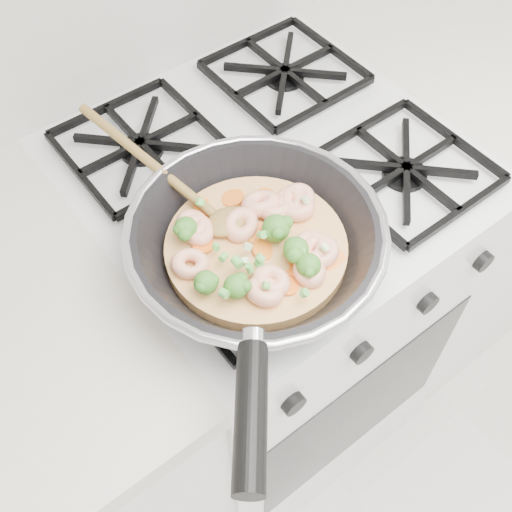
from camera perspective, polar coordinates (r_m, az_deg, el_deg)
stove at (r=1.37m, az=1.01°, el=-4.58°), size 0.60×0.60×0.92m
counter_right at (r=1.80m, az=21.68°, el=8.96°), size 1.00×0.60×0.90m
skillet at (r=0.83m, az=0.01°, el=1.09°), size 0.40×0.59×0.11m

